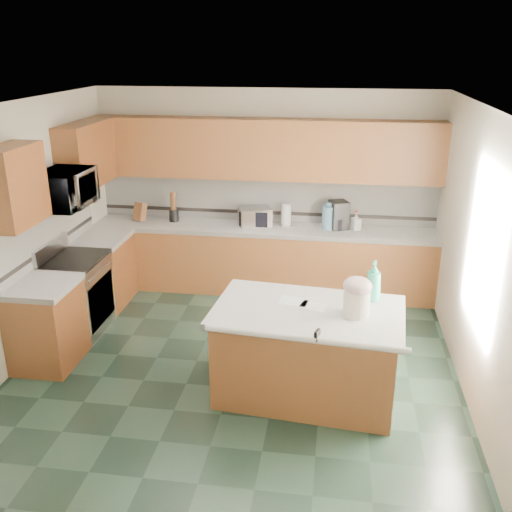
# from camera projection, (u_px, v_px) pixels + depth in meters

# --- Properties ---
(floor) EXTENTS (4.60, 4.60, 0.00)m
(floor) POSITION_uv_depth(u_px,v_px,m) (238.00, 364.00, 6.13)
(floor) COLOR black
(floor) RESTS_ON ground
(ceiling) EXTENTS (4.60, 4.60, 0.00)m
(ceiling) POSITION_uv_depth(u_px,v_px,m) (234.00, 106.00, 5.18)
(ceiling) COLOR white
(ceiling) RESTS_ON ground
(wall_back) EXTENTS (4.60, 0.04, 2.70)m
(wall_back) POSITION_uv_depth(u_px,v_px,m) (266.00, 190.00, 7.80)
(wall_back) COLOR beige
(wall_back) RESTS_ON ground
(wall_front) EXTENTS (4.60, 0.04, 2.70)m
(wall_front) POSITION_uv_depth(u_px,v_px,m) (170.00, 370.00, 3.50)
(wall_front) COLOR beige
(wall_front) RESTS_ON ground
(wall_left) EXTENTS (0.04, 4.60, 2.70)m
(wall_left) POSITION_uv_depth(u_px,v_px,m) (18.00, 235.00, 5.97)
(wall_left) COLOR beige
(wall_left) RESTS_ON ground
(wall_right) EXTENTS (0.04, 4.60, 2.70)m
(wall_right) POSITION_uv_depth(u_px,v_px,m) (479.00, 258.00, 5.34)
(wall_right) COLOR beige
(wall_right) RESTS_ON ground
(back_base_cab) EXTENTS (4.60, 0.60, 0.86)m
(back_base_cab) POSITION_uv_depth(u_px,v_px,m) (262.00, 261.00, 7.83)
(back_base_cab) COLOR #4D2510
(back_base_cab) RESTS_ON ground
(back_countertop) EXTENTS (4.60, 0.64, 0.06)m
(back_countertop) POSITION_uv_depth(u_px,v_px,m) (263.00, 229.00, 7.67)
(back_countertop) COLOR white
(back_countertop) RESTS_ON back_base_cab
(back_upper_cab) EXTENTS (4.60, 0.33, 0.78)m
(back_upper_cab) POSITION_uv_depth(u_px,v_px,m) (264.00, 149.00, 7.43)
(back_upper_cab) COLOR #4D2510
(back_upper_cab) RESTS_ON wall_back
(back_backsplash) EXTENTS (4.60, 0.02, 0.63)m
(back_backsplash) POSITION_uv_depth(u_px,v_px,m) (265.00, 199.00, 7.81)
(back_backsplash) COLOR silver
(back_backsplash) RESTS_ON back_countertop
(back_accent_band) EXTENTS (4.60, 0.01, 0.05)m
(back_accent_band) POSITION_uv_depth(u_px,v_px,m) (265.00, 212.00, 7.88)
(back_accent_band) COLOR black
(back_accent_band) RESTS_ON back_countertop
(left_base_cab_rear) EXTENTS (0.60, 0.82, 0.86)m
(left_base_cab_rear) POSITION_uv_depth(u_px,v_px,m) (104.00, 272.00, 7.44)
(left_base_cab_rear) COLOR #4D2510
(left_base_cab_rear) RESTS_ON ground
(left_counter_rear) EXTENTS (0.64, 0.82, 0.06)m
(left_counter_rear) POSITION_uv_depth(u_px,v_px,m) (100.00, 239.00, 7.28)
(left_counter_rear) COLOR white
(left_counter_rear) RESTS_ON left_base_cab_rear
(left_base_cab_front) EXTENTS (0.60, 0.72, 0.86)m
(left_base_cab_front) POSITION_uv_depth(u_px,v_px,m) (47.00, 326.00, 6.02)
(left_base_cab_front) COLOR #4D2510
(left_base_cab_front) RESTS_ON ground
(left_counter_front) EXTENTS (0.64, 0.72, 0.06)m
(left_counter_front) POSITION_uv_depth(u_px,v_px,m) (41.00, 286.00, 5.86)
(left_counter_front) COLOR white
(left_counter_front) RESTS_ON left_base_cab_front
(left_backsplash) EXTENTS (0.02, 2.30, 0.63)m
(left_backsplash) POSITION_uv_depth(u_px,v_px,m) (48.00, 230.00, 6.51)
(left_backsplash) COLOR silver
(left_backsplash) RESTS_ON wall_left
(left_accent_band) EXTENTS (0.01, 2.30, 0.05)m
(left_accent_band) POSITION_uv_depth(u_px,v_px,m) (50.00, 246.00, 6.58)
(left_accent_band) COLOR black
(left_accent_band) RESTS_ON wall_left
(left_upper_cab_rear) EXTENTS (0.33, 1.09, 0.78)m
(left_upper_cab_rear) POSITION_uv_depth(u_px,v_px,m) (86.00, 155.00, 7.05)
(left_upper_cab_rear) COLOR #4D2510
(left_upper_cab_rear) RESTS_ON wall_left
(left_upper_cab_front) EXTENTS (0.33, 0.72, 0.78)m
(left_upper_cab_front) POSITION_uv_depth(u_px,v_px,m) (14.00, 186.00, 5.51)
(left_upper_cab_front) COLOR #4D2510
(left_upper_cab_front) RESTS_ON wall_left
(range_body) EXTENTS (0.60, 0.76, 0.88)m
(range_body) POSITION_uv_depth(u_px,v_px,m) (77.00, 296.00, 6.71)
(range_body) COLOR #B7B7BC
(range_body) RESTS_ON ground
(range_oven_door) EXTENTS (0.02, 0.68, 0.55)m
(range_oven_door) POSITION_uv_depth(u_px,v_px,m) (101.00, 301.00, 6.68)
(range_oven_door) COLOR black
(range_oven_door) RESTS_ON range_body
(range_cooktop) EXTENTS (0.62, 0.78, 0.04)m
(range_cooktop) POSITION_uv_depth(u_px,v_px,m) (73.00, 260.00, 6.54)
(range_cooktop) COLOR black
(range_cooktop) RESTS_ON range_body
(range_handle) EXTENTS (0.02, 0.66, 0.02)m
(range_handle) POSITION_uv_depth(u_px,v_px,m) (100.00, 271.00, 6.54)
(range_handle) COLOR #B7B7BC
(range_handle) RESTS_ON range_body
(range_backguard) EXTENTS (0.06, 0.76, 0.18)m
(range_backguard) POSITION_uv_depth(u_px,v_px,m) (50.00, 249.00, 6.54)
(range_backguard) COLOR #B7B7BC
(range_backguard) RESTS_ON range_body
(microwave) EXTENTS (0.50, 0.73, 0.41)m
(microwave) POSITION_uv_depth(u_px,v_px,m) (64.00, 189.00, 6.25)
(microwave) COLOR #B7B7BC
(microwave) RESTS_ON wall_left
(island_base) EXTENTS (1.74, 1.10, 0.86)m
(island_base) POSITION_uv_depth(u_px,v_px,m) (307.00, 355.00, 5.46)
(island_base) COLOR #4D2510
(island_base) RESTS_ON ground
(island_top) EXTENTS (1.85, 1.21, 0.06)m
(island_top) POSITION_uv_depth(u_px,v_px,m) (308.00, 312.00, 5.30)
(island_top) COLOR white
(island_top) RESTS_ON island_base
(island_bullnose) EXTENTS (1.75, 0.23, 0.06)m
(island_bullnose) POSITION_uv_depth(u_px,v_px,m) (305.00, 339.00, 4.82)
(island_bullnose) COLOR white
(island_bullnose) RESTS_ON island_base
(treat_jar) EXTENTS (0.24, 0.24, 0.25)m
(treat_jar) POSITION_uv_depth(u_px,v_px,m) (356.00, 302.00, 5.13)
(treat_jar) COLOR silver
(treat_jar) RESTS_ON island_top
(treat_jar_lid) EXTENTS (0.26, 0.26, 0.16)m
(treat_jar_lid) POSITION_uv_depth(u_px,v_px,m) (358.00, 286.00, 5.08)
(treat_jar_lid) COLOR beige
(treat_jar_lid) RESTS_ON treat_jar
(treat_jar_knob) EXTENTS (0.09, 0.03, 0.03)m
(treat_jar_knob) POSITION_uv_depth(u_px,v_px,m) (358.00, 280.00, 5.06)
(treat_jar_knob) COLOR tan
(treat_jar_knob) RESTS_ON treat_jar_lid
(treat_jar_knob_end_l) EXTENTS (0.05, 0.05, 0.05)m
(treat_jar_knob_end_l) POSITION_uv_depth(u_px,v_px,m) (353.00, 280.00, 5.06)
(treat_jar_knob_end_l) COLOR tan
(treat_jar_knob_end_l) RESTS_ON treat_jar_lid
(treat_jar_knob_end_r) EXTENTS (0.05, 0.05, 0.05)m
(treat_jar_knob_end_r) POSITION_uv_depth(u_px,v_px,m) (363.00, 281.00, 5.05)
(treat_jar_knob_end_r) COLOR tan
(treat_jar_knob_end_r) RESTS_ON treat_jar_lid
(soap_bottle_island) EXTENTS (0.19, 0.19, 0.40)m
(soap_bottle_island) POSITION_uv_depth(u_px,v_px,m) (374.00, 281.00, 5.41)
(soap_bottle_island) COLOR teal
(soap_bottle_island) RESTS_ON island_top
(paper_sheet_a) EXTENTS (0.29, 0.25, 0.00)m
(paper_sheet_a) POSITION_uv_depth(u_px,v_px,m) (314.00, 306.00, 5.35)
(paper_sheet_a) COLOR white
(paper_sheet_a) RESTS_ON island_top
(paper_sheet_b) EXTENTS (0.30, 0.24, 0.00)m
(paper_sheet_b) POSITION_uv_depth(u_px,v_px,m) (294.00, 301.00, 5.45)
(paper_sheet_b) COLOR white
(paper_sheet_b) RESTS_ON island_top
(clamp_body) EXTENTS (0.05, 0.09, 0.08)m
(clamp_body) POSITION_uv_depth(u_px,v_px,m) (317.00, 335.00, 4.81)
(clamp_body) COLOR black
(clamp_body) RESTS_ON island_top
(clamp_handle) EXTENTS (0.01, 0.06, 0.01)m
(clamp_handle) POSITION_uv_depth(u_px,v_px,m) (317.00, 340.00, 4.77)
(clamp_handle) COLOR black
(clamp_handle) RESTS_ON island_top
(knife_block) EXTENTS (0.19, 0.22, 0.27)m
(knife_block) POSITION_uv_depth(u_px,v_px,m) (140.00, 212.00, 7.89)
(knife_block) COLOR #472814
(knife_block) RESTS_ON back_countertop
(utensil_crock) EXTENTS (0.13, 0.13, 0.17)m
(utensil_crock) POSITION_uv_depth(u_px,v_px,m) (174.00, 215.00, 7.87)
(utensil_crock) COLOR black
(utensil_crock) RESTS_ON back_countertop
(utensil_bundle) EXTENTS (0.08, 0.08, 0.24)m
(utensil_bundle) POSITION_uv_depth(u_px,v_px,m) (173.00, 201.00, 7.80)
(utensil_bundle) COLOR #472814
(utensil_bundle) RESTS_ON utensil_crock
(toaster_oven) EXTENTS (0.49, 0.42, 0.24)m
(toaster_oven) POSITION_uv_depth(u_px,v_px,m) (255.00, 217.00, 7.68)
(toaster_oven) COLOR #B7B7BC
(toaster_oven) RESTS_ON back_countertop
(toaster_oven_door) EXTENTS (0.38, 0.01, 0.20)m
(toaster_oven_door) POSITION_uv_depth(u_px,v_px,m) (253.00, 220.00, 7.55)
(toaster_oven_door) COLOR black
(toaster_oven_door) RESTS_ON toaster_oven
(paper_towel) EXTENTS (0.13, 0.13, 0.30)m
(paper_towel) POSITION_uv_depth(u_px,v_px,m) (286.00, 215.00, 7.66)
(paper_towel) COLOR white
(paper_towel) RESTS_ON back_countertop
(paper_towel_base) EXTENTS (0.20, 0.20, 0.01)m
(paper_towel_base) POSITION_uv_depth(u_px,v_px,m) (286.00, 225.00, 7.71)
(paper_towel_base) COLOR #B7B7BC
(paper_towel_base) RESTS_ON back_countertop
(water_jug) EXTENTS (0.19, 0.19, 0.31)m
(water_jug) POSITION_uv_depth(u_px,v_px,m) (329.00, 217.00, 7.54)
(water_jug) COLOR #6492B6
(water_jug) RESTS_ON back_countertop
(water_jug_neck) EXTENTS (0.09, 0.09, 0.04)m
(water_jug_neck) POSITION_uv_depth(u_px,v_px,m) (330.00, 204.00, 7.48)
(water_jug_neck) COLOR #6492B6
(water_jug_neck) RESTS_ON water_jug
(coffee_maker) EXTENTS (0.29, 0.30, 0.37)m
(coffee_maker) POSITION_uv_depth(u_px,v_px,m) (338.00, 215.00, 7.53)
(coffee_maker) COLOR black
(coffee_maker) RESTS_ON back_countertop
(coffee_carafe) EXTENTS (0.15, 0.15, 0.15)m
(coffee_carafe) POSITION_uv_depth(u_px,v_px,m) (338.00, 224.00, 7.52)
(coffee_carafe) COLOR black
(coffee_carafe) RESTS_ON back_countertop
(soap_bottle_back) EXTENTS (0.15, 0.15, 0.24)m
(soap_bottle_back) POSITION_uv_depth(u_px,v_px,m) (356.00, 221.00, 7.50)
(soap_bottle_back) COLOR white
(soap_bottle_back) RESTS_ON back_countertop
(soap_back_cap) EXTENTS (0.02, 0.02, 0.03)m
(soap_back_cap) POSITION_uv_depth(u_px,v_px,m) (357.00, 211.00, 7.45)
(soap_back_cap) COLOR red
(soap_back_cap) RESTS_ON soap_bottle_back
(window_light_proxy) EXTENTS (0.02, 1.40, 1.10)m
(window_light_proxy) POSITION_uv_depth(u_px,v_px,m) (483.00, 250.00, 5.11)
(window_light_proxy) COLOR white
(window_light_proxy) RESTS_ON wall_right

